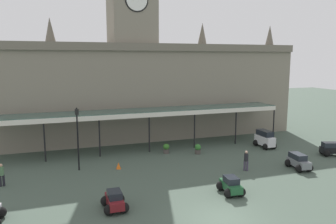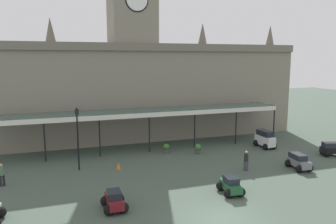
{
  "view_description": "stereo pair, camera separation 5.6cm",
  "coord_description": "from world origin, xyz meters",
  "px_view_note": "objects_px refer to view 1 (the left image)",
  "views": [
    {
      "loc": [
        -8.83,
        -16.01,
        9.06
      ],
      "look_at": [
        0.0,
        9.31,
        4.8
      ],
      "focal_mm": 36.0,
      "sensor_mm": 36.0,
      "label": 1
    },
    {
      "loc": [
        -8.78,
        -16.03,
        9.06
      ],
      "look_at": [
        0.0,
        9.31,
        4.8
      ],
      "focal_mm": 36.0,
      "sensor_mm": 36.0,
      "label": 2
    }
  ],
  "objects_px": {
    "pedestrian_beside_cars": "(246,160)",
    "planter_near_kerb": "(198,149)",
    "car_maroon_sedan": "(115,202)",
    "planter_forecourt_centre": "(166,148)",
    "victorian_lamppost": "(78,132)",
    "car_grey_estate": "(298,162)",
    "car_white_van": "(265,140)",
    "car_green_sedan": "(231,186)",
    "pedestrian_crossing_forecourt": "(1,174)",
    "traffic_cone": "(118,166)",
    "car_black_estate": "(333,150)"
  },
  "relations": [
    {
      "from": "car_maroon_sedan",
      "to": "car_white_van",
      "type": "relative_size",
      "value": 0.85
    },
    {
      "from": "pedestrian_crossing_forecourt",
      "to": "pedestrian_beside_cars",
      "type": "bearing_deg",
      "value": -8.71
    },
    {
      "from": "car_grey_estate",
      "to": "car_green_sedan",
      "type": "distance_m",
      "value": 8.36
    },
    {
      "from": "car_grey_estate",
      "to": "planter_near_kerb",
      "type": "height_order",
      "value": "car_grey_estate"
    },
    {
      "from": "car_black_estate",
      "to": "car_green_sedan",
      "type": "height_order",
      "value": "car_black_estate"
    },
    {
      "from": "car_white_van",
      "to": "victorian_lamppost",
      "type": "xyz_separation_m",
      "value": [
        -18.69,
        -1.08,
        2.41
      ]
    },
    {
      "from": "car_grey_estate",
      "to": "pedestrian_crossing_forecourt",
      "type": "xyz_separation_m",
      "value": [
        -22.74,
        3.86,
        0.34
      ]
    },
    {
      "from": "planter_forecourt_centre",
      "to": "traffic_cone",
      "type": "bearing_deg",
      "value": -149.58
    },
    {
      "from": "car_green_sedan",
      "to": "victorian_lamppost",
      "type": "relative_size",
      "value": 0.41
    },
    {
      "from": "car_maroon_sedan",
      "to": "pedestrian_crossing_forecourt",
      "type": "bearing_deg",
      "value": 137.27
    },
    {
      "from": "car_grey_estate",
      "to": "traffic_cone",
      "type": "xyz_separation_m",
      "value": [
        -14.11,
        4.93,
        -0.29
      ]
    },
    {
      "from": "car_maroon_sedan",
      "to": "car_grey_estate",
      "type": "distance_m",
      "value": 16.01
    },
    {
      "from": "car_white_van",
      "to": "traffic_cone",
      "type": "xyz_separation_m",
      "value": [
        -15.56,
        -1.84,
        -0.53
      ]
    },
    {
      "from": "car_maroon_sedan",
      "to": "planter_forecourt_centre",
      "type": "bearing_deg",
      "value": 56.73
    },
    {
      "from": "pedestrian_crossing_forecourt",
      "to": "planter_forecourt_centre",
      "type": "relative_size",
      "value": 1.74
    },
    {
      "from": "car_maroon_sedan",
      "to": "planter_near_kerb",
      "type": "xyz_separation_m",
      "value": [
        9.75,
        9.41,
        -0.01
      ]
    },
    {
      "from": "car_green_sedan",
      "to": "pedestrian_crossing_forecourt",
      "type": "height_order",
      "value": "pedestrian_crossing_forecourt"
    },
    {
      "from": "traffic_cone",
      "to": "car_maroon_sedan",
      "type": "bearing_deg",
      "value": -102.69
    },
    {
      "from": "car_black_estate",
      "to": "pedestrian_beside_cars",
      "type": "bearing_deg",
      "value": -173.73
    },
    {
      "from": "car_black_estate",
      "to": "car_grey_estate",
      "type": "distance_m",
      "value": 6.14
    },
    {
      "from": "car_black_estate",
      "to": "car_green_sedan",
      "type": "xyz_separation_m",
      "value": [
        -13.66,
        -4.86,
        -0.06
      ]
    },
    {
      "from": "planter_forecourt_centre",
      "to": "car_maroon_sedan",
      "type": "bearing_deg",
      "value": -123.27
    },
    {
      "from": "pedestrian_crossing_forecourt",
      "to": "pedestrian_beside_cars",
      "type": "height_order",
      "value": "same"
    },
    {
      "from": "car_white_van",
      "to": "victorian_lamppost",
      "type": "relative_size",
      "value": 0.46
    },
    {
      "from": "car_white_van",
      "to": "car_maroon_sedan",
      "type": "bearing_deg",
      "value": -151.59
    },
    {
      "from": "car_green_sedan",
      "to": "planter_forecourt_centre",
      "type": "distance_m",
      "value": 10.76
    },
    {
      "from": "car_grey_estate",
      "to": "pedestrian_beside_cars",
      "type": "bearing_deg",
      "value": 166.59
    },
    {
      "from": "car_grey_estate",
      "to": "pedestrian_crossing_forecourt",
      "type": "distance_m",
      "value": 23.07
    },
    {
      "from": "car_grey_estate",
      "to": "car_white_van",
      "type": "xyz_separation_m",
      "value": [
        1.45,
        6.77,
        0.24
      ]
    },
    {
      "from": "car_green_sedan",
      "to": "planter_near_kerb",
      "type": "xyz_separation_m",
      "value": [
        1.86,
        9.55,
        -0.01
      ]
    },
    {
      "from": "car_green_sedan",
      "to": "car_maroon_sedan",
      "type": "bearing_deg",
      "value": 178.94
    },
    {
      "from": "traffic_cone",
      "to": "car_white_van",
      "type": "bearing_deg",
      "value": 6.75
    },
    {
      "from": "car_white_van",
      "to": "car_black_estate",
      "type": "bearing_deg",
      "value": -47.02
    },
    {
      "from": "pedestrian_crossing_forecourt",
      "to": "planter_near_kerb",
      "type": "distance_m",
      "value": 16.97
    },
    {
      "from": "victorian_lamppost",
      "to": "planter_near_kerb",
      "type": "bearing_deg",
      "value": 5.9
    },
    {
      "from": "planter_forecourt_centre",
      "to": "victorian_lamppost",
      "type": "bearing_deg",
      "value": -164.52
    },
    {
      "from": "car_grey_estate",
      "to": "traffic_cone",
      "type": "height_order",
      "value": "car_grey_estate"
    },
    {
      "from": "pedestrian_crossing_forecourt",
      "to": "planter_near_kerb",
      "type": "relative_size",
      "value": 1.74
    },
    {
      "from": "car_green_sedan",
      "to": "pedestrian_crossing_forecourt",
      "type": "xyz_separation_m",
      "value": [
        -14.84,
        6.56,
        0.41
      ]
    },
    {
      "from": "pedestrian_beside_cars",
      "to": "planter_near_kerb",
      "type": "distance_m",
      "value": 6.06
    },
    {
      "from": "pedestrian_beside_cars",
      "to": "traffic_cone",
      "type": "height_order",
      "value": "pedestrian_beside_cars"
    },
    {
      "from": "car_grey_estate",
      "to": "car_white_van",
      "type": "relative_size",
      "value": 0.97
    },
    {
      "from": "victorian_lamppost",
      "to": "traffic_cone",
      "type": "distance_m",
      "value": 4.36
    },
    {
      "from": "pedestrian_crossing_forecourt",
      "to": "pedestrian_beside_cars",
      "type": "relative_size",
      "value": 1.0
    },
    {
      "from": "victorian_lamppost",
      "to": "planter_near_kerb",
      "type": "distance_m",
      "value": 11.57
    },
    {
      "from": "planter_near_kerb",
      "to": "car_white_van",
      "type": "bearing_deg",
      "value": -0.58
    },
    {
      "from": "car_white_van",
      "to": "car_grey_estate",
      "type": "bearing_deg",
      "value": -102.09
    },
    {
      "from": "car_maroon_sedan",
      "to": "pedestrian_beside_cars",
      "type": "relative_size",
      "value": 1.23
    },
    {
      "from": "car_green_sedan",
      "to": "car_white_van",
      "type": "bearing_deg",
      "value": 45.36
    },
    {
      "from": "car_green_sedan",
      "to": "planter_forecourt_centre",
      "type": "height_order",
      "value": "car_green_sedan"
    }
  ]
}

